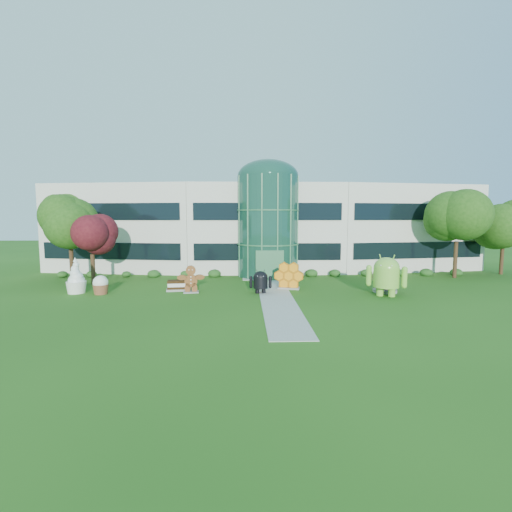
{
  "coord_description": "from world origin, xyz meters",
  "views": [
    {
      "loc": [
        -2.32,
        -24.82,
        5.84
      ],
      "look_at": [
        -1.36,
        6.0,
        2.6
      ],
      "focal_mm": 26.0,
      "sensor_mm": 36.0,
      "label": 1
    }
  ],
  "objects_px": {
    "android_black": "(261,280)",
    "android_green": "(386,273)",
    "gingerbread": "(191,279)",
    "donut": "(385,277)"
  },
  "relations": [
    {
      "from": "donut",
      "to": "gingerbread",
      "type": "bearing_deg",
      "value": 167.53
    },
    {
      "from": "android_black",
      "to": "android_green",
      "type": "bearing_deg",
      "value": -4.6
    },
    {
      "from": "android_green",
      "to": "gingerbread",
      "type": "distance_m",
      "value": 14.76
    },
    {
      "from": "android_black",
      "to": "gingerbread",
      "type": "bearing_deg",
      "value": 178.71
    },
    {
      "from": "android_green",
      "to": "gingerbread",
      "type": "xyz_separation_m",
      "value": [
        -14.64,
        1.75,
        -0.63
      ]
    },
    {
      "from": "android_black",
      "to": "gingerbread",
      "type": "xyz_separation_m",
      "value": [
        -5.39,
        0.44,
        0.06
      ]
    },
    {
      "from": "android_black",
      "to": "donut",
      "type": "height_order",
      "value": "donut"
    },
    {
      "from": "donut",
      "to": "gingerbread",
      "type": "distance_m",
      "value": 15.14
    },
    {
      "from": "android_green",
      "to": "android_black",
      "type": "distance_m",
      "value": 9.37
    },
    {
      "from": "android_green",
      "to": "donut",
      "type": "bearing_deg",
      "value": 94.2
    }
  ]
}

